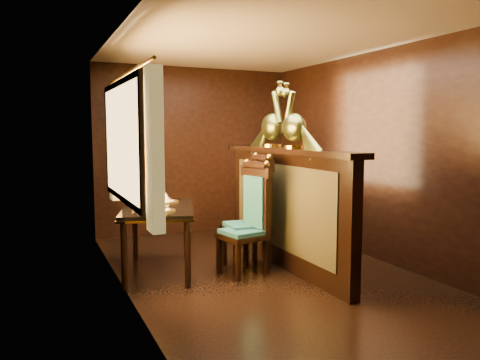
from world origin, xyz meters
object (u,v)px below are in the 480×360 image
(chair_right, at_px, (251,214))
(peacock_left, at_px, (294,115))
(chair_left, at_px, (256,208))
(peacock_right, at_px, (272,115))
(dining_table, at_px, (158,213))

(chair_right, bearing_deg, peacock_left, -29.51)
(chair_right, bearing_deg, chair_left, 38.11)
(chair_left, xyz_separation_m, peacock_right, (0.31, 0.20, 1.06))
(dining_table, bearing_deg, peacock_right, 14.92)
(chair_right, height_order, peacock_left, peacock_left)
(dining_table, bearing_deg, chair_left, 4.06)
(dining_table, bearing_deg, chair_right, -6.54)
(peacock_left, bearing_deg, dining_table, 158.29)
(dining_table, distance_m, chair_right, 1.01)
(chair_right, xyz_separation_m, peacock_left, (0.45, -0.15, 1.08))
(chair_left, relative_size, peacock_left, 1.80)
(dining_table, distance_m, peacock_left, 1.82)
(dining_table, height_order, chair_right, chair_right)
(peacock_left, bearing_deg, peacock_right, 90.00)
(chair_right, xyz_separation_m, peacock_right, (0.45, 0.36, 1.09))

